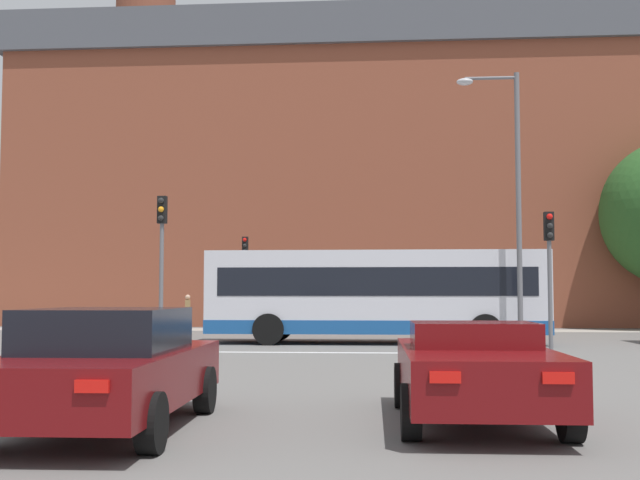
{
  "coord_description": "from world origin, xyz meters",
  "views": [
    {
      "loc": [
        1.03,
        -3.33,
        1.65
      ],
      "look_at": [
        -0.88,
        21.45,
        3.29
      ],
      "focal_mm": 45.0,
      "sensor_mm": 36.0,
      "label": 1
    }
  ],
  "objects_px": {
    "traffic_light_near_left": "(162,247)",
    "pedestrian_waiting": "(188,310)",
    "car_roadster_right": "(475,370)",
    "pedestrian_walking_east": "(315,310)",
    "traffic_light_near_right": "(550,257)",
    "bus_crossing_lead": "(376,294)",
    "car_saloon_left": "(107,368)",
    "street_lamp_junction": "(509,182)",
    "traffic_light_far_left": "(245,267)"
  },
  "relations": [
    {
      "from": "traffic_light_near_left",
      "to": "pedestrian_waiting",
      "type": "relative_size",
      "value": 2.84
    },
    {
      "from": "car_roadster_right",
      "to": "pedestrian_walking_east",
      "type": "distance_m",
      "value": 25.34
    },
    {
      "from": "pedestrian_waiting",
      "to": "traffic_light_near_right",
      "type": "bearing_deg",
      "value": 34.65
    },
    {
      "from": "bus_crossing_lead",
      "to": "pedestrian_waiting",
      "type": "bearing_deg",
      "value": -135.27
    },
    {
      "from": "car_saloon_left",
      "to": "car_roadster_right",
      "type": "distance_m",
      "value": 4.6
    },
    {
      "from": "traffic_light_near_left",
      "to": "street_lamp_junction",
      "type": "xyz_separation_m",
      "value": [
        10.25,
        1.89,
        2.03
      ]
    },
    {
      "from": "traffic_light_far_left",
      "to": "car_saloon_left",
      "type": "bearing_deg",
      "value": -83.9
    },
    {
      "from": "car_roadster_right",
      "to": "street_lamp_junction",
      "type": "xyz_separation_m",
      "value": [
        2.71,
        14.18,
        4.35
      ]
    },
    {
      "from": "pedestrian_waiting",
      "to": "street_lamp_junction",
      "type": "bearing_deg",
      "value": 38.21
    },
    {
      "from": "traffic_light_near_left",
      "to": "traffic_light_near_right",
      "type": "height_order",
      "value": "traffic_light_near_left"
    },
    {
      "from": "car_roadster_right",
      "to": "pedestrian_waiting",
      "type": "relative_size",
      "value": 2.72
    },
    {
      "from": "bus_crossing_lead",
      "to": "pedestrian_waiting",
      "type": "relative_size",
      "value": 6.96
    },
    {
      "from": "bus_crossing_lead",
      "to": "pedestrian_waiting",
      "type": "height_order",
      "value": "bus_crossing_lead"
    },
    {
      "from": "car_roadster_right",
      "to": "traffic_light_far_left",
      "type": "distance_m",
      "value": 26.02
    },
    {
      "from": "traffic_light_far_left",
      "to": "traffic_light_near_right",
      "type": "distance_m",
      "value": 16.68
    },
    {
      "from": "car_saloon_left",
      "to": "bus_crossing_lead",
      "type": "height_order",
      "value": "bus_crossing_lead"
    },
    {
      "from": "car_saloon_left",
      "to": "pedestrian_walking_east",
      "type": "distance_m",
      "value": 25.92
    },
    {
      "from": "car_saloon_left",
      "to": "pedestrian_waiting",
      "type": "bearing_deg",
      "value": 100.21
    },
    {
      "from": "traffic_light_far_left",
      "to": "street_lamp_junction",
      "type": "distance_m",
      "value": 14.81
    },
    {
      "from": "car_roadster_right",
      "to": "pedestrian_waiting",
      "type": "height_order",
      "value": "pedestrian_waiting"
    },
    {
      "from": "traffic_light_near_left",
      "to": "traffic_light_far_left",
      "type": "height_order",
      "value": "traffic_light_near_left"
    },
    {
      "from": "traffic_light_near_right",
      "to": "street_lamp_junction",
      "type": "relative_size",
      "value": 0.46
    },
    {
      "from": "car_roadster_right",
      "to": "pedestrian_walking_east",
      "type": "height_order",
      "value": "pedestrian_walking_east"
    },
    {
      "from": "traffic_light_near_right",
      "to": "pedestrian_walking_east",
      "type": "height_order",
      "value": "traffic_light_near_right"
    },
    {
      "from": "street_lamp_junction",
      "to": "pedestrian_walking_east",
      "type": "distance_m",
      "value": 13.45
    },
    {
      "from": "traffic_light_far_left",
      "to": "pedestrian_waiting",
      "type": "relative_size",
      "value": 2.64
    },
    {
      "from": "car_roadster_right",
      "to": "bus_crossing_lead",
      "type": "height_order",
      "value": "bus_crossing_lead"
    },
    {
      "from": "traffic_light_near_left",
      "to": "traffic_light_far_left",
      "type": "bearing_deg",
      "value": 88.74
    },
    {
      "from": "traffic_light_near_right",
      "to": "street_lamp_junction",
      "type": "height_order",
      "value": "street_lamp_junction"
    },
    {
      "from": "traffic_light_far_left",
      "to": "traffic_light_near_right",
      "type": "xyz_separation_m",
      "value": [
        10.72,
        -12.78,
        -0.16
      ]
    },
    {
      "from": "car_saloon_left",
      "to": "street_lamp_junction",
      "type": "relative_size",
      "value": 0.55
    },
    {
      "from": "traffic_light_near_left",
      "to": "pedestrian_walking_east",
      "type": "bearing_deg",
      "value": 75.05
    },
    {
      "from": "car_roadster_right",
      "to": "street_lamp_junction",
      "type": "relative_size",
      "value": 0.51
    },
    {
      "from": "car_saloon_left",
      "to": "traffic_light_near_left",
      "type": "relative_size",
      "value": 1.03
    },
    {
      "from": "bus_crossing_lead",
      "to": "car_roadster_right",
      "type": "bearing_deg",
      "value": 4.92
    },
    {
      "from": "car_saloon_left",
      "to": "traffic_light_near_right",
      "type": "distance_m",
      "value": 15.4
    },
    {
      "from": "bus_crossing_lead",
      "to": "traffic_light_near_left",
      "type": "relative_size",
      "value": 2.45
    },
    {
      "from": "traffic_light_near_right",
      "to": "pedestrian_walking_east",
      "type": "xyz_separation_m",
      "value": [
        -7.61,
        12.87,
        -1.73
      ]
    },
    {
      "from": "car_saloon_left",
      "to": "traffic_light_near_right",
      "type": "bearing_deg",
      "value": 57.16
    },
    {
      "from": "street_lamp_junction",
      "to": "car_saloon_left",
      "type": "bearing_deg",
      "value": -115.55
    },
    {
      "from": "traffic_light_far_left",
      "to": "street_lamp_junction",
      "type": "xyz_separation_m",
      "value": [
        9.98,
        -10.72,
        2.22
      ]
    },
    {
      "from": "traffic_light_near_left",
      "to": "traffic_light_near_right",
      "type": "xyz_separation_m",
      "value": [
        11.0,
        -0.17,
        -0.35
      ]
    },
    {
      "from": "pedestrian_waiting",
      "to": "car_roadster_right",
      "type": "bearing_deg",
      "value": 9.33
    },
    {
      "from": "traffic_light_near_right",
      "to": "traffic_light_far_left",
      "type": "bearing_deg",
      "value": 130.01
    },
    {
      "from": "car_roadster_right",
      "to": "pedestrian_waiting",
      "type": "bearing_deg",
      "value": 111.04
    },
    {
      "from": "traffic_light_far_left",
      "to": "street_lamp_junction",
      "type": "relative_size",
      "value": 0.49
    },
    {
      "from": "street_lamp_junction",
      "to": "pedestrian_walking_east",
      "type": "height_order",
      "value": "street_lamp_junction"
    },
    {
      "from": "traffic_light_far_left",
      "to": "traffic_light_near_right",
      "type": "height_order",
      "value": "traffic_light_far_left"
    },
    {
      "from": "car_saloon_left",
      "to": "traffic_light_near_right",
      "type": "relative_size",
      "value": 1.18
    },
    {
      "from": "car_roadster_right",
      "to": "traffic_light_far_left",
      "type": "height_order",
      "value": "traffic_light_far_left"
    }
  ]
}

